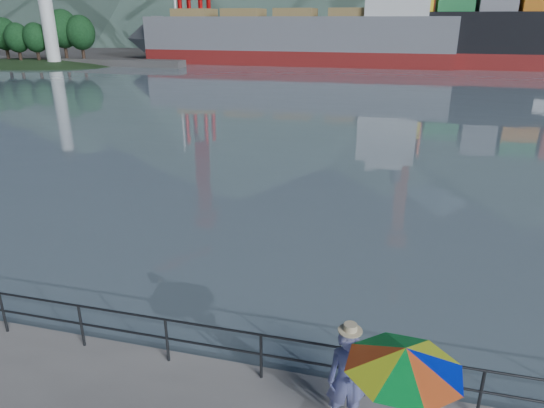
# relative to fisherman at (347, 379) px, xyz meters

# --- Properties ---
(harbor_water) EXTENTS (500.00, 280.00, 0.00)m
(harbor_water) POSITION_rel_fisherman_xyz_m (-2.72, 129.04, -0.95)
(harbor_water) COLOR slate
(harbor_water) RESTS_ON ground
(far_dock) EXTENTS (200.00, 40.00, 0.40)m
(far_dock) POSITION_rel_fisherman_xyz_m (7.28, 92.04, -0.95)
(far_dock) COLOR #514F4C
(far_dock) RESTS_ON ground
(guardrail) EXTENTS (22.00, 0.06, 1.03)m
(guardrail) POSITION_rel_fisherman_xyz_m (-2.72, 0.74, -0.43)
(guardrail) COLOR #2D3033
(guardrail) RESTS_ON ground
(lighthouse_islet) EXTENTS (48.00, 26.40, 19.20)m
(lighthouse_islet) POSITION_rel_fisherman_xyz_m (-57.69, 61.03, -0.69)
(lighthouse_islet) COLOR #263F1E
(lighthouse_islet) RESTS_ON ground
(fisherman) EXTENTS (0.78, 0.62, 1.89)m
(fisherman) POSITION_rel_fisherman_xyz_m (0.00, 0.00, 0.00)
(fisherman) COLOR navy
(fisherman) RESTS_ON ground
(beach_umbrella) EXTENTS (2.27, 2.27, 2.18)m
(beach_umbrella) POSITION_rel_fisherman_xyz_m (0.85, -0.59, 1.05)
(beach_umbrella) COLOR white
(beach_umbrella) RESTS_ON ground
(fishing_rod) EXTENTS (0.16, 1.90, 1.34)m
(fishing_rod) POSITION_rel_fisherman_xyz_m (-0.21, 0.97, -0.95)
(fishing_rod) COLOR black
(fishing_rod) RESTS_ON ground
(bulk_carrier) EXTENTS (48.31, 8.36, 14.50)m
(bulk_carrier) POSITION_rel_fisherman_xyz_m (-14.56, 72.83, 3.23)
(bulk_carrier) COLOR maroon
(bulk_carrier) RESTS_ON ground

